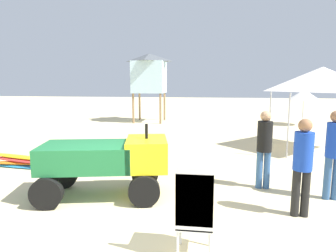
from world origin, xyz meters
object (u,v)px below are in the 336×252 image
object	(u,v)px
lifeguard_near_right	(264,144)
beach_umbrella_left	(304,95)
stacked_plastic_chairs	(195,205)
lifeguard_near_left	(334,149)
utility_cart	(107,159)
popup_canopy	(322,79)
lifeguard_tower	(149,73)
traffic_cone_near	(155,143)
lifeguard_near_center	(303,161)
surfboard_pile	(22,162)

from	to	relation	value
lifeguard_near_right	beach_umbrella_left	xyz separation A→B (m)	(3.88, 10.13, 0.67)
stacked_plastic_chairs	lifeguard_near_left	bearing A→B (deg)	41.80
utility_cart	popup_canopy	world-z (taller)	popup_canopy
lifeguard_tower	stacked_plastic_chairs	bearing A→B (deg)	-76.22
stacked_plastic_chairs	traffic_cone_near	distance (m)	6.11
utility_cart	beach_umbrella_left	world-z (taller)	beach_umbrella_left
stacked_plastic_chairs	popup_canopy	distance (m)	8.16
utility_cart	beach_umbrella_left	size ratio (longest dim) A/B	1.41
lifeguard_near_center	lifeguard_near_right	world-z (taller)	lifeguard_near_center
stacked_plastic_chairs	lifeguard_near_left	world-z (taller)	lifeguard_near_left
popup_canopy	traffic_cone_near	world-z (taller)	popup_canopy
lifeguard_near_center	traffic_cone_near	xyz separation A→B (m)	(-3.37, 4.40, -0.71)
lifeguard_near_right	beach_umbrella_left	world-z (taller)	beach_umbrella_left
stacked_plastic_chairs	lifeguard_tower	bearing A→B (deg)	103.78
surfboard_pile	lifeguard_tower	xyz separation A→B (m)	(1.64, 9.69, 2.68)
surfboard_pile	beach_umbrella_left	distance (m)	13.91
surfboard_pile	lifeguard_near_center	world-z (taller)	lifeguard_near_center
stacked_plastic_chairs	beach_umbrella_left	size ratio (longest dim) A/B	0.66
stacked_plastic_chairs	beach_umbrella_left	bearing A→B (deg)	67.84
traffic_cone_near	lifeguard_tower	bearing A→B (deg)	102.72
stacked_plastic_chairs	lifeguard_near_left	size ratio (longest dim) A/B	0.72
beach_umbrella_left	traffic_cone_near	bearing A→B (deg)	-134.18
surfboard_pile	utility_cart	bearing A→B (deg)	-28.71
lifeguard_near_left	lifeguard_near_center	distance (m)	1.21
lifeguard_near_left	beach_umbrella_left	xyz separation A→B (m)	(2.65, 10.60, 0.62)
lifeguard_near_right	traffic_cone_near	size ratio (longest dim) A/B	3.07
popup_canopy	lifeguard_tower	bearing A→B (deg)	138.80
popup_canopy	lifeguard_near_center	bearing A→B (deg)	-111.80
surfboard_pile	lifeguard_near_center	size ratio (longest dim) A/B	1.45
utility_cart	surfboard_pile	world-z (taller)	utility_cart
utility_cart	stacked_plastic_chairs	size ratio (longest dim) A/B	2.12
lifeguard_near_left	beach_umbrella_left	size ratio (longest dim) A/B	0.92
stacked_plastic_chairs	beach_umbrella_left	world-z (taller)	beach_umbrella_left
lifeguard_near_center	traffic_cone_near	distance (m)	5.59
lifeguard_near_left	stacked_plastic_chairs	bearing A→B (deg)	-138.20
lifeguard_near_right	beach_umbrella_left	bearing A→B (deg)	69.03
stacked_plastic_chairs	beach_umbrella_left	xyz separation A→B (m)	(5.27, 12.94, 0.91)
lifeguard_near_right	lifeguard_tower	distance (m)	11.57
popup_canopy	stacked_plastic_chairs	bearing A→B (deg)	-119.72
lifeguard_near_left	lifeguard_near_right	size ratio (longest dim) A/B	1.04
traffic_cone_near	popup_canopy	bearing A→B (deg)	10.71
utility_cart	beach_umbrella_left	distance (m)	13.18
utility_cart	surfboard_pile	xyz separation A→B (m)	(-3.03, 1.66, -0.62)
surfboard_pile	lifeguard_tower	bearing A→B (deg)	80.37
surfboard_pile	traffic_cone_near	bearing A→B (deg)	35.17
popup_canopy	beach_umbrella_left	distance (m)	6.20
lifeguard_near_left	popup_canopy	size ratio (longest dim) A/B	0.63
lifeguard_near_center	lifeguard_near_right	size ratio (longest dim) A/B	1.00
popup_canopy	lifeguard_tower	distance (m)	9.59
popup_canopy	traffic_cone_near	xyz separation A→B (m)	(-5.55, -1.05, -2.15)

